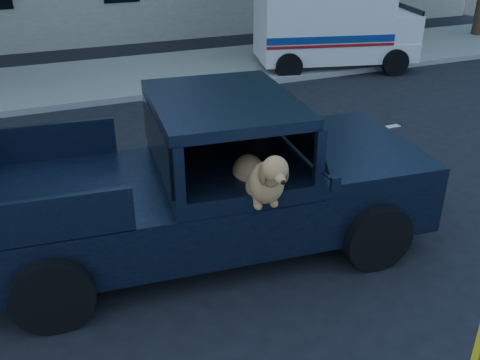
% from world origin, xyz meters
% --- Properties ---
extents(ground, '(120.00, 120.00, 0.00)m').
position_xyz_m(ground, '(0.00, 0.00, 0.00)').
color(ground, black).
rests_on(ground, ground).
extents(far_sidewalk, '(60.00, 4.00, 0.15)m').
position_xyz_m(far_sidewalk, '(0.00, 9.20, 0.07)').
color(far_sidewalk, gray).
rests_on(far_sidewalk, ground).
extents(lane_stripes, '(21.60, 0.14, 0.01)m').
position_xyz_m(lane_stripes, '(2.00, 3.40, 0.01)').
color(lane_stripes, silver).
rests_on(lane_stripes, ground).
extents(pickup_truck, '(6.01, 3.25, 2.08)m').
position_xyz_m(pickup_truck, '(-0.66, 0.66, 0.70)').
color(pickup_truck, black).
rests_on(pickup_truck, ground).
extents(mail_truck, '(4.76, 3.11, 2.41)m').
position_xyz_m(mail_truck, '(5.86, 8.06, 1.05)').
color(mail_truck, silver).
rests_on(mail_truck, ground).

